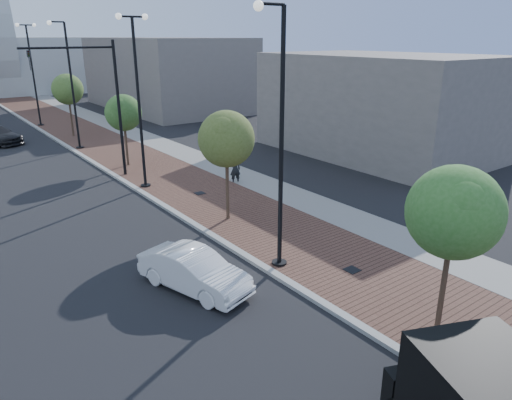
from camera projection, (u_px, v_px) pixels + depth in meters
sidewalk at (92, 132)px, 41.94m from camera, size 7.00×140.00×0.12m
concrete_strip at (121, 129)px, 43.46m from camera, size 2.40×140.00×0.13m
curb at (51, 137)px, 39.96m from camera, size 0.30×140.00×0.14m
white_sedan at (194, 271)px, 15.83m from camera, size 2.60×4.42×1.38m
pedestrian at (235, 169)px, 27.19m from camera, size 0.73×0.59×1.73m
streetlight_1 at (279, 154)px, 16.12m from camera, size 1.44×0.56×9.21m
streetlight_2 at (139, 102)px, 25.11m from camera, size 1.72×0.56×9.28m
streetlight_3 at (71, 92)px, 34.28m from camera, size 1.44×0.56×9.21m
streetlight_4 at (33, 75)px, 43.27m from camera, size 1.72×0.56×9.28m
traffic_mast at (103, 95)px, 26.81m from camera, size 5.09×0.20×8.00m
tree_0 at (454, 212)px, 12.44m from camera, size 2.57×2.55×5.06m
tree_1 at (227, 139)px, 20.73m from camera, size 2.55×2.53×5.16m
tree_2 at (124, 113)px, 29.92m from camera, size 2.38×2.33×4.72m
tree_3 at (68, 89)px, 38.85m from camera, size 2.55×2.53×5.28m
commercial_block_ne at (166, 73)px, 55.24m from camera, size 12.00×22.00×8.00m
commercial_block_e at (378, 105)px, 33.83m from camera, size 10.00×16.00×7.00m
utility_cover_1 at (352, 270)px, 17.08m from camera, size 0.50×0.50×0.02m
utility_cover_2 at (200, 193)px, 25.40m from camera, size 0.50×0.50×0.02m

